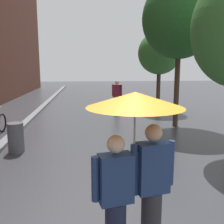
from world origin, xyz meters
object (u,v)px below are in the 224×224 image
object	(u,v)px
street_tree_1	(180,19)
litter_bin	(16,138)
street_tree_2	(159,53)
couple_under_umbrella	(135,150)
pedestrian_walking_midground	(117,96)

from	to	relation	value
street_tree_1	litter_bin	world-z (taller)	street_tree_1
street_tree_1	street_tree_2	bearing A→B (deg)	85.27
couple_under_umbrella	street_tree_2	bearing A→B (deg)	72.47
street_tree_2	pedestrian_walking_midground	bearing A→B (deg)	-164.94
street_tree_2	couple_under_umbrella	size ratio (longest dim) A/B	2.02
street_tree_1	litter_bin	distance (m)	7.31
street_tree_2	litter_bin	size ratio (longest dim) A/B	5.03
street_tree_1	pedestrian_walking_midground	xyz separation A→B (m)	(-2.05, 2.99, -3.29)
street_tree_1	street_tree_2	distance (m)	3.80
street_tree_2	pedestrian_walking_midground	distance (m)	3.27
street_tree_1	pedestrian_walking_midground	bearing A→B (deg)	124.37
street_tree_2	litter_bin	bearing A→B (deg)	-133.06
pedestrian_walking_midground	street_tree_1	bearing A→B (deg)	-55.63
couple_under_umbrella	pedestrian_walking_midground	xyz separation A→B (m)	(1.03, 10.04, -0.49)
street_tree_1	couple_under_umbrella	size ratio (longest dim) A/B	2.72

